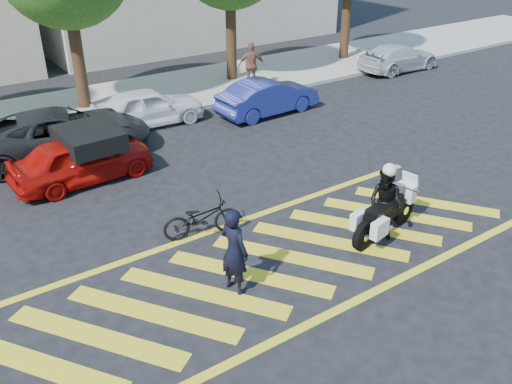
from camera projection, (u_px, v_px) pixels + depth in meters
ground at (273, 264)px, 11.63m from camera, size 90.00×90.00×0.00m
sidewalk at (86, 108)px, 20.34m from camera, size 60.00×5.00×0.15m
crosswalk at (271, 265)px, 11.61m from camera, size 12.33×4.00×0.01m
officer_bike at (234, 251)px, 10.46m from camera, size 0.57×0.75×1.84m
bicycle at (202, 218)px, 12.42m from camera, size 1.91×1.06×0.95m
police_motorcycle at (384, 215)px, 12.38m from camera, size 2.32×0.92×1.03m
officer_moto at (385, 204)px, 12.24m from camera, size 0.79×0.94×1.71m
red_convertible at (82, 159)px, 14.86m from camera, size 3.96×1.79×1.32m
parked_mid_left at (62, 133)px, 16.34m from camera, size 5.51×3.11×1.45m
parked_mid_right at (148, 107)px, 18.69m from camera, size 3.93×1.75×1.31m
parked_right at (268, 97)px, 19.71m from camera, size 3.95×1.53×1.28m
parked_far_right at (399, 57)px, 24.94m from camera, size 4.17×1.71×1.21m
pedestrian_right at (252, 65)px, 21.97m from camera, size 1.16×0.87×1.83m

